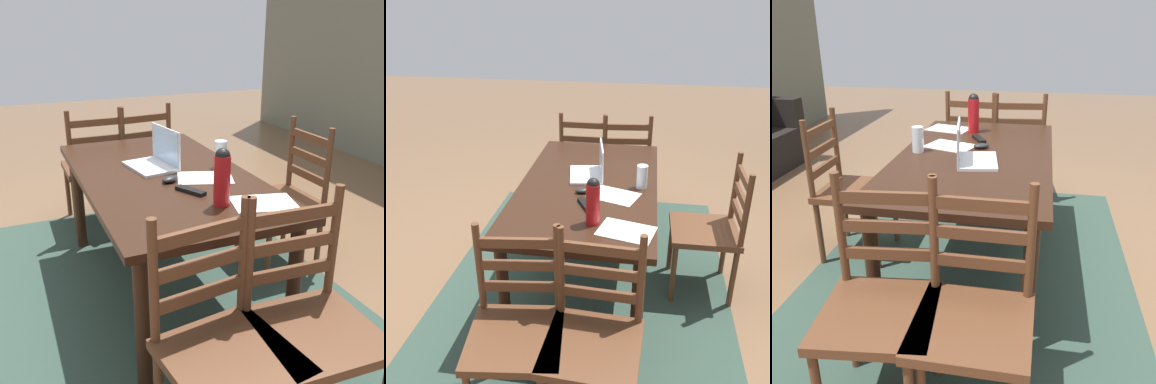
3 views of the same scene
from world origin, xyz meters
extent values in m
plane|color=brown|center=(0.00, 0.00, 0.00)|extent=(14.00, 14.00, 0.00)
cube|color=#2D4238|center=(0.00, 0.00, 0.00)|extent=(2.61, 1.98, 0.01)
cube|color=black|center=(0.00, 0.00, 0.72)|extent=(1.68, 0.91, 0.04)
cylinder|color=black|center=(-0.76, -0.37, 0.35)|extent=(0.07, 0.07, 0.70)
cylinder|color=black|center=(0.76, -0.37, 0.35)|extent=(0.07, 0.07, 0.70)
cylinder|color=black|center=(-0.76, 0.37, 0.35)|extent=(0.07, 0.07, 0.70)
cylinder|color=black|center=(0.76, 0.37, 0.35)|extent=(0.07, 0.07, 0.70)
cube|color=#56331E|center=(1.17, 0.18, 0.45)|extent=(0.46, 0.46, 0.04)
cylinder|color=#56331E|center=(0.99, 0.38, 0.21)|extent=(0.04, 0.04, 0.43)
cylinder|color=#56331E|center=(0.97, 0.00, 0.21)|extent=(0.04, 0.04, 0.43)
cylinder|color=#56331E|center=(0.98, 0.38, 0.70)|extent=(0.04, 0.04, 0.50)
cylinder|color=#56331E|center=(0.96, 0.00, 0.70)|extent=(0.04, 0.04, 0.50)
cube|color=#56331E|center=(0.97, 0.19, 0.60)|extent=(0.04, 0.36, 0.05)
cube|color=#56331E|center=(0.97, 0.19, 0.72)|extent=(0.04, 0.36, 0.05)
cube|color=#56331E|center=(0.97, 0.19, 0.85)|extent=(0.04, 0.36, 0.05)
cube|color=#56331E|center=(0.00, 0.78, 0.45)|extent=(0.45, 0.45, 0.04)
cylinder|color=#56331E|center=(0.19, 0.60, 0.21)|extent=(0.04, 0.04, 0.43)
cylinder|color=#56331E|center=(-0.19, 0.59, 0.21)|extent=(0.04, 0.04, 0.43)
cylinder|color=#56331E|center=(0.19, 0.98, 0.21)|extent=(0.04, 0.04, 0.43)
cylinder|color=#56331E|center=(-0.19, 0.97, 0.21)|extent=(0.04, 0.04, 0.43)
cylinder|color=#56331E|center=(0.19, 0.99, 0.70)|extent=(0.04, 0.04, 0.50)
cylinder|color=#56331E|center=(-0.19, 0.98, 0.70)|extent=(0.04, 0.04, 0.50)
cube|color=#56331E|center=(0.00, 0.98, 0.60)|extent=(0.36, 0.03, 0.05)
cube|color=#56331E|center=(0.00, 0.98, 0.72)|extent=(0.36, 0.03, 0.05)
cube|color=#56331E|center=(0.00, 0.98, 0.85)|extent=(0.36, 0.03, 0.05)
cube|color=#56331E|center=(-1.17, 0.18, 0.45)|extent=(0.48, 0.48, 0.04)
cylinder|color=#56331E|center=(-1.34, -0.03, 0.21)|extent=(0.04, 0.04, 0.43)
cylinder|color=#56331E|center=(-1.38, 0.35, 0.21)|extent=(0.04, 0.04, 0.43)
cylinder|color=#56331E|center=(-0.96, 0.01, 0.21)|extent=(0.04, 0.04, 0.43)
cylinder|color=#56331E|center=(-1.00, 0.39, 0.21)|extent=(0.04, 0.04, 0.43)
cylinder|color=#56331E|center=(-0.95, 0.01, 0.70)|extent=(0.04, 0.04, 0.50)
cylinder|color=#56331E|center=(-0.99, 0.39, 0.70)|extent=(0.04, 0.04, 0.50)
cube|color=#56331E|center=(-0.97, 0.20, 0.60)|extent=(0.06, 0.36, 0.05)
cube|color=#56331E|center=(-0.97, 0.20, 0.72)|extent=(0.06, 0.36, 0.05)
cube|color=#56331E|center=(-0.97, 0.20, 0.85)|extent=(0.06, 0.36, 0.05)
cube|color=#56331E|center=(-1.17, -0.18, 0.45)|extent=(0.44, 0.44, 0.04)
cylinder|color=#56331E|center=(-1.36, -0.37, 0.21)|extent=(0.04, 0.04, 0.43)
cylinder|color=#56331E|center=(-1.36, 0.01, 0.21)|extent=(0.04, 0.04, 0.43)
cylinder|color=#56331E|center=(-0.98, -0.37, 0.21)|extent=(0.04, 0.04, 0.43)
cylinder|color=#56331E|center=(-0.98, 0.01, 0.21)|extent=(0.04, 0.04, 0.43)
cylinder|color=#56331E|center=(-0.97, -0.37, 0.70)|extent=(0.04, 0.04, 0.50)
cylinder|color=#56331E|center=(-0.97, 0.01, 0.70)|extent=(0.04, 0.04, 0.50)
cube|color=#56331E|center=(-0.97, -0.18, 0.60)|extent=(0.03, 0.36, 0.05)
cube|color=#56331E|center=(-0.97, -0.18, 0.72)|extent=(0.03, 0.36, 0.05)
cube|color=#56331E|center=(-0.97, -0.18, 0.85)|extent=(0.03, 0.36, 0.05)
cube|color=#56331E|center=(1.17, -0.18, 0.45)|extent=(0.49, 0.49, 0.04)
cylinder|color=#56331E|center=(0.96, -0.02, 0.21)|extent=(0.04, 0.04, 0.43)
cylinder|color=#56331E|center=(0.95, -0.02, 0.70)|extent=(0.04, 0.04, 0.50)
cylinder|color=#56331E|center=(0.99, -0.40, 0.70)|extent=(0.04, 0.04, 0.50)
cube|color=#56331E|center=(0.97, -0.21, 0.60)|extent=(0.07, 0.36, 0.05)
cube|color=#56331E|center=(0.97, -0.21, 0.72)|extent=(0.07, 0.36, 0.05)
cube|color=#56331E|center=(0.97, -0.21, 0.85)|extent=(0.07, 0.36, 0.05)
cube|color=silver|center=(-0.14, -0.04, 0.75)|extent=(0.35, 0.27, 0.02)
cube|color=silver|center=(-0.15, 0.07, 0.86)|extent=(0.32, 0.06, 0.21)
cube|color=#A5CCEA|center=(-0.15, 0.06, 0.86)|extent=(0.29, 0.05, 0.19)
cylinder|color=#A81419|center=(0.53, 0.10, 0.86)|extent=(0.08, 0.08, 0.24)
sphere|color=black|center=(0.53, 0.10, 0.98)|extent=(0.07, 0.07, 0.07)
cylinder|color=silver|center=(0.00, 0.35, 0.82)|extent=(0.07, 0.07, 0.16)
ellipsoid|color=black|center=(0.14, -0.02, 0.76)|extent=(0.09, 0.12, 0.03)
cube|color=black|center=(0.32, 0.03, 0.75)|extent=(0.17, 0.12, 0.02)
cube|color=white|center=(0.15, 0.18, 0.74)|extent=(0.30, 0.35, 0.00)
cube|color=white|center=(0.59, 0.29, 0.74)|extent=(0.28, 0.34, 0.00)
camera|label=1|loc=(2.28, -0.80, 1.56)|focal=42.52mm
camera|label=2|loc=(2.71, 0.36, 1.96)|focal=41.99mm
camera|label=3|loc=(-2.42, -0.38, 1.50)|focal=40.15mm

